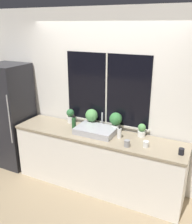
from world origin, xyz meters
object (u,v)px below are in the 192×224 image
object	(u,v)px
refrigerator	(11,116)
mug_black	(181,151)
mug_white	(146,144)
soap_bottle	(119,133)
mug_grey	(127,143)
potted_plant_center_left	(92,116)
bottle_tall	(74,123)
potted_plant_center_right	(116,120)
potted_plant_far_right	(142,130)
potted_plant_far_left	(70,115)
sink	(96,130)

from	to	relation	value
refrigerator	mug_black	bearing A→B (deg)	-1.46
mug_white	soap_bottle	bearing A→B (deg)	165.60
refrigerator	mug_grey	distance (m)	2.24
refrigerator	potted_plant_center_left	size ratio (longest dim) A/B	6.24
refrigerator	soap_bottle	distance (m)	2.04
soap_bottle	bottle_tall	size ratio (longest dim) A/B	0.77
potted_plant_center_right	bottle_tall	bearing A→B (deg)	-160.76
refrigerator	potted_plant_far_right	distance (m)	2.33
potted_plant_center_left	potted_plant_center_right	xyz separation A→B (m)	(0.41, 0.00, 0.00)
potted_plant_far_left	mug_black	bearing A→B (deg)	-9.43
mug_grey	mug_white	distance (m)	0.25
soap_bottle	mug_white	bearing A→B (deg)	-14.40
bottle_tall	mug_grey	xyz separation A→B (m)	(0.94, -0.19, -0.05)
refrigerator	potted_plant_center_right	xyz separation A→B (m)	(1.90, 0.23, 0.16)
refrigerator	sink	bearing A→B (deg)	1.10
soap_bottle	mug_black	xyz separation A→B (m)	(0.88, -0.11, -0.04)
sink	mug_white	world-z (taller)	sink
mug_grey	sink	bearing A→B (deg)	159.84
potted_plant_far_left	bottle_tall	distance (m)	0.29
sink	potted_plant_center_right	world-z (taller)	potted_plant_center_right
soap_bottle	potted_plant_far_left	bearing A→B (deg)	168.39
potted_plant_center_left	mug_black	bearing A→B (deg)	-11.96
refrigerator	sink	distance (m)	1.66
potted_plant_far_right	mug_white	distance (m)	0.34
bottle_tall	mug_black	xyz separation A→B (m)	(1.63, -0.09, -0.06)
mug_grey	refrigerator	bearing A→B (deg)	175.47
sink	mug_black	size ratio (longest dim) A/B	7.12
sink	potted_plant_far_left	distance (m)	0.60
soap_bottle	sink	bearing A→B (deg)	-179.67
mug_grey	mug_black	distance (m)	0.69
potted_plant_far_left	mug_grey	bearing A→B (deg)	-19.64
sink	soap_bottle	distance (m)	0.38
mug_white	refrigerator	bearing A→B (deg)	178.27
potted_plant_far_left	mug_black	distance (m)	1.85
bottle_tall	mug_black	size ratio (longest dim) A/B	2.92
soap_bottle	mug_grey	bearing A→B (deg)	-47.86
potted_plant_center_right	soap_bottle	bearing A→B (deg)	-54.63
potted_plant_far_right	mug_black	bearing A→B (deg)	-26.51
refrigerator	mug_white	world-z (taller)	refrigerator
potted_plant_center_left	mug_white	bearing A→B (deg)	-17.28
potted_plant_far_left	mug_white	world-z (taller)	potted_plant_far_left
potted_plant_center_left	potted_plant_center_right	distance (m)	0.41
mug_white	mug_black	world-z (taller)	mug_white
potted_plant_center_right	mug_grey	xyz separation A→B (m)	(0.33, -0.40, -0.13)
potted_plant_center_right	mug_grey	world-z (taller)	potted_plant_center_right
mug_black	potted_plant_far_left	bearing A→B (deg)	170.57
refrigerator	potted_plant_far_left	world-z (taller)	refrigerator
refrigerator	mug_white	bearing A→B (deg)	-1.73
potted_plant_center_right	soap_bottle	world-z (taller)	potted_plant_center_right
bottle_tall	mug_black	distance (m)	1.63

